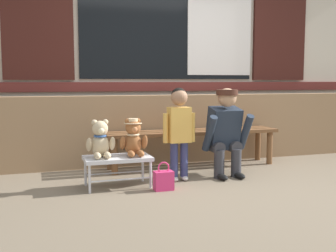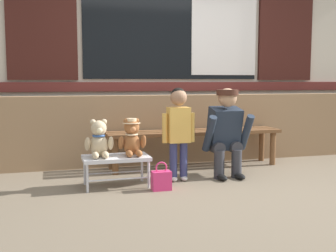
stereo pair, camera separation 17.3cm
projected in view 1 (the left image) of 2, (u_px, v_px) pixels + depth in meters
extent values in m
plane|color=#756651|center=(230.00, 188.00, 4.00)|extent=(60.00, 60.00, 0.00)
cube|color=#997551|center=(180.00, 128.00, 5.30)|extent=(6.60, 0.25, 0.85)
cube|color=beige|center=(167.00, 28.00, 5.65)|extent=(6.74, 0.20, 3.47)
cube|color=maroon|center=(170.00, 86.00, 5.62)|extent=(6.20, 0.04, 0.12)
cube|color=black|center=(170.00, 26.00, 5.54)|extent=(2.40, 0.03, 1.40)
cube|color=white|center=(220.00, 28.00, 5.75)|extent=(0.95, 0.02, 1.29)
cube|color=#3D1914|center=(38.00, 20.00, 5.01)|extent=(0.84, 0.05, 1.43)
cube|color=#3D1914|center=(280.00, 31.00, 6.05)|extent=(0.84, 0.05, 1.43)
cube|color=brown|center=(197.00, 133.00, 4.83)|extent=(2.10, 0.11, 0.04)
cube|color=brown|center=(193.00, 132.00, 4.96)|extent=(2.10, 0.11, 0.04)
cube|color=brown|center=(188.00, 131.00, 5.10)|extent=(2.10, 0.11, 0.04)
cylinder|color=brown|center=(114.00, 157.00, 4.55)|extent=(0.07, 0.07, 0.40)
cylinder|color=brown|center=(110.00, 153.00, 4.82)|extent=(0.07, 0.07, 0.40)
cylinder|color=brown|center=(270.00, 148.00, 5.16)|extent=(0.07, 0.07, 0.40)
cylinder|color=brown|center=(258.00, 145.00, 5.42)|extent=(0.07, 0.07, 0.40)
cube|color=silver|center=(117.00, 158.00, 4.02)|extent=(0.64, 0.36, 0.04)
cylinder|color=silver|center=(90.00, 179.00, 3.81)|extent=(0.02, 0.02, 0.26)
cylinder|color=silver|center=(85.00, 172.00, 4.09)|extent=(0.02, 0.02, 0.26)
cylinder|color=silver|center=(151.00, 175.00, 3.99)|extent=(0.02, 0.02, 0.26)
cylinder|color=silver|center=(143.00, 169.00, 4.27)|extent=(0.02, 0.02, 0.26)
cylinder|color=silver|center=(121.00, 180.00, 3.90)|extent=(0.58, 0.02, 0.02)
cylinder|color=silver|center=(115.00, 173.00, 4.18)|extent=(0.58, 0.02, 0.02)
ellipsoid|color=#CCB289|center=(100.00, 146.00, 3.98)|extent=(0.17, 0.14, 0.22)
sphere|color=#CCB289|center=(100.00, 129.00, 3.95)|extent=(0.15, 0.15, 0.15)
sphere|color=#FFEEBB|center=(101.00, 130.00, 3.90)|extent=(0.06, 0.06, 0.06)
sphere|color=#CCB289|center=(94.00, 122.00, 3.94)|extent=(0.06, 0.06, 0.06)
ellipsoid|color=#CCB289|center=(89.00, 145.00, 3.91)|extent=(0.06, 0.11, 0.16)
ellipsoid|color=#CCB289|center=(97.00, 156.00, 3.86)|extent=(0.06, 0.15, 0.06)
sphere|color=#CCB289|center=(105.00, 122.00, 3.97)|extent=(0.06, 0.06, 0.06)
ellipsoid|color=#CCB289|center=(112.00, 144.00, 3.98)|extent=(0.06, 0.11, 0.16)
ellipsoid|color=#CCB289|center=(107.00, 155.00, 3.89)|extent=(0.06, 0.15, 0.06)
torus|color=#335699|center=(100.00, 136.00, 3.96)|extent=(0.13, 0.13, 0.02)
ellipsoid|color=#93562D|center=(133.00, 144.00, 4.08)|extent=(0.17, 0.14, 0.22)
sphere|color=#93562D|center=(133.00, 127.00, 4.05)|extent=(0.15, 0.15, 0.15)
sphere|color=#C87B48|center=(134.00, 129.00, 4.00)|extent=(0.06, 0.06, 0.06)
sphere|color=#93562D|center=(127.00, 121.00, 4.04)|extent=(0.06, 0.06, 0.06)
ellipsoid|color=#93562D|center=(123.00, 143.00, 4.01)|extent=(0.06, 0.11, 0.16)
ellipsoid|color=#93562D|center=(131.00, 154.00, 3.96)|extent=(0.06, 0.15, 0.06)
sphere|color=#93562D|center=(138.00, 121.00, 4.07)|extent=(0.06, 0.06, 0.06)
ellipsoid|color=#93562D|center=(145.00, 142.00, 4.08)|extent=(0.06, 0.11, 0.16)
ellipsoid|color=#93562D|center=(141.00, 153.00, 3.99)|extent=(0.06, 0.15, 0.06)
torus|color=beige|center=(133.00, 135.00, 4.06)|extent=(0.13, 0.13, 0.02)
cylinder|color=beige|center=(133.00, 123.00, 4.05)|extent=(0.17, 0.17, 0.01)
cylinder|color=beige|center=(133.00, 121.00, 4.05)|extent=(0.10, 0.10, 0.04)
cylinder|color=navy|center=(174.00, 160.00, 4.27)|extent=(0.08, 0.08, 0.36)
ellipsoid|color=silver|center=(175.00, 179.00, 4.28)|extent=(0.07, 0.12, 0.05)
cylinder|color=navy|center=(184.00, 159.00, 4.31)|extent=(0.08, 0.08, 0.36)
ellipsoid|color=silver|center=(185.00, 178.00, 4.31)|extent=(0.07, 0.12, 0.05)
cube|color=#EAB24C|center=(179.00, 125.00, 4.25)|extent=(0.22, 0.15, 0.36)
cylinder|color=#EAB24C|center=(166.00, 128.00, 4.21)|extent=(0.06, 0.06, 0.30)
cylinder|color=#EAB24C|center=(192.00, 127.00, 4.30)|extent=(0.06, 0.06, 0.30)
sphere|color=#9E7051|center=(179.00, 97.00, 4.22)|extent=(0.17, 0.17, 0.17)
sphere|color=black|center=(179.00, 95.00, 4.23)|extent=(0.16, 0.16, 0.16)
cylinder|color=#333338|center=(219.00, 164.00, 4.40)|extent=(0.11, 0.11, 0.30)
cylinder|color=#333338|center=(214.00, 146.00, 4.52)|extent=(0.13, 0.32, 0.13)
ellipsoid|color=black|center=(222.00, 177.00, 4.34)|extent=(0.09, 0.20, 0.06)
cylinder|color=#333338|center=(236.00, 163.00, 4.47)|extent=(0.11, 0.11, 0.30)
cylinder|color=#333338|center=(230.00, 145.00, 4.58)|extent=(0.13, 0.32, 0.13)
ellipsoid|color=black|center=(239.00, 176.00, 4.40)|extent=(0.09, 0.20, 0.06)
cube|color=#232D3D|center=(224.00, 128.00, 4.50)|extent=(0.32, 0.30, 0.47)
cylinder|color=#232D3D|center=(210.00, 133.00, 4.34)|extent=(0.08, 0.28, 0.40)
cylinder|color=#232D3D|center=(245.00, 132.00, 4.47)|extent=(0.08, 0.28, 0.40)
sphere|color=tan|center=(227.00, 98.00, 4.40)|extent=(0.20, 0.20, 0.20)
cylinder|color=#422319|center=(227.00, 92.00, 4.39)|extent=(0.23, 0.23, 0.06)
cube|color=brown|center=(235.00, 139.00, 4.66)|extent=(0.10, 0.22, 0.16)
cube|color=#E53370|center=(164.00, 181.00, 3.93)|extent=(0.18, 0.11, 0.18)
torus|color=#E53370|center=(164.00, 168.00, 3.91)|extent=(0.11, 0.01, 0.11)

